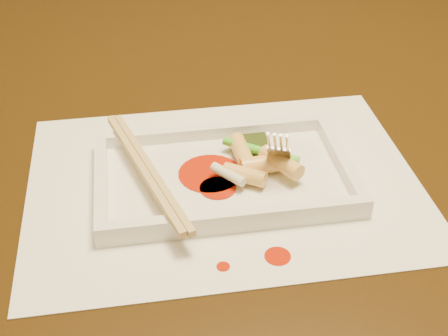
{
  "coord_description": "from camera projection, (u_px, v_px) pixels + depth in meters",
  "views": [
    {
      "loc": [
        -0.16,
        -0.61,
        1.15
      ],
      "look_at": [
        -0.08,
        -0.11,
        0.77
      ],
      "focal_mm": 50.0,
      "sensor_mm": 36.0,
      "label": 1
    }
  ],
  "objects": [
    {
      "name": "table",
      "position": [
        272.0,
        188.0,
        0.8
      ],
      "size": [
        1.4,
        0.9,
        0.75
      ],
      "color": "black",
      "rests_on": "ground"
    },
    {
      "name": "chopstick_a",
      "position": [
        142.0,
        170.0,
        0.62
      ],
      "size": [
        0.07,
        0.21,
        0.01
      ],
      "primitive_type": "cube",
      "rotation": [
        0.0,
        0.0,
        0.29
      ],
      "color": "tan",
      "rests_on": "plate_rim_near"
    },
    {
      "name": "plate_rim_left",
      "position": [
        101.0,
        182.0,
        0.62
      ],
      "size": [
        0.01,
        0.14,
        0.01
      ],
      "primitive_type": "cube",
      "color": "white",
      "rests_on": "plate_base"
    },
    {
      "name": "sauce_blob_1",
      "position": [
        218.0,
        188.0,
        0.62
      ],
      "size": [
        0.04,
        0.04,
        0.0
      ],
      "primitive_type": "cylinder",
      "color": "#B71E05",
      "rests_on": "plate_base"
    },
    {
      "name": "sauce_blob_0",
      "position": [
        210.0,
        173.0,
        0.64
      ],
      "size": [
        0.07,
        0.07,
        0.0
      ],
      "primitive_type": "cylinder",
      "color": "#B71E05",
      "rests_on": "plate_base"
    },
    {
      "name": "sauce_splatter_a",
      "position": [
        278.0,
        256.0,
        0.56
      ],
      "size": [
        0.02,
        0.02,
        0.0
      ],
      "primitive_type": "cylinder",
      "color": "#B71E05",
      "rests_on": "placemat"
    },
    {
      "name": "veg_piece",
      "position": [
        250.0,
        145.0,
        0.67
      ],
      "size": [
        0.04,
        0.03,
        0.01
      ],
      "primitive_type": "cube",
      "rotation": [
        0.0,
        0.0,
        0.02
      ],
      "color": "black",
      "rests_on": "plate_base"
    },
    {
      "name": "placemat",
      "position": [
        224.0,
        183.0,
        0.64
      ],
      "size": [
        0.4,
        0.3,
        0.0
      ],
      "primitive_type": "cube",
      "color": "white",
      "rests_on": "table"
    },
    {
      "name": "plate_rim_right",
      "position": [
        341.0,
        159.0,
        0.65
      ],
      "size": [
        0.01,
        0.14,
        0.01
      ],
      "primitive_type": "cube",
      "color": "white",
      "rests_on": "plate_base"
    },
    {
      "name": "sauce_splatter_b",
      "position": [
        223.0,
        267.0,
        0.55
      ],
      "size": [
        0.01,
        0.01,
        0.0
      ],
      "primitive_type": "cylinder",
      "color": "#B71E05",
      "rests_on": "placemat"
    },
    {
      "name": "scallion_green",
      "position": [
        261.0,
        151.0,
        0.65
      ],
      "size": [
        0.07,
        0.06,
        0.01
      ],
      "primitive_type": "cylinder",
      "rotation": [
        1.57,
        0.0,
        0.96
      ],
      "color": "green",
      "rests_on": "plate_base"
    },
    {
      "name": "plate_base",
      "position": [
        224.0,
        179.0,
        0.64
      ],
      "size": [
        0.26,
        0.16,
        0.01
      ],
      "primitive_type": "cube",
      "color": "white",
      "rests_on": "placemat"
    },
    {
      "name": "scallion_white",
      "position": [
        228.0,
        174.0,
        0.62
      ],
      "size": [
        0.03,
        0.04,
        0.01
      ],
      "primitive_type": "cylinder",
      "rotation": [
        1.57,
        0.0,
        0.68
      ],
      "color": "#EAEACC",
      "rests_on": "plate_base"
    },
    {
      "name": "rice_cake_1",
      "position": [
        241.0,
        152.0,
        0.66
      ],
      "size": [
        0.02,
        0.05,
        0.02
      ],
      "primitive_type": "cylinder",
      "rotation": [
        1.57,
        0.0,
        0.06
      ],
      "color": "#FFD977",
      "rests_on": "plate_base"
    },
    {
      "name": "plate_rim_far",
      "position": [
        213.0,
        131.0,
        0.69
      ],
      "size": [
        0.26,
        0.01,
        0.01
      ],
      "primitive_type": "cube",
      "color": "white",
      "rests_on": "plate_base"
    },
    {
      "name": "rice_cake_3",
      "position": [
        263.0,
        165.0,
        0.64
      ],
      "size": [
        0.05,
        0.02,
        0.02
      ],
      "primitive_type": "cylinder",
      "rotation": [
        1.57,
        0.0,
        1.66
      ],
      "color": "#FFD977",
      "rests_on": "plate_base"
    },
    {
      "name": "plate_rim_near",
      "position": [
        237.0,
        217.0,
        0.58
      ],
      "size": [
        0.26,
        0.01,
        0.01
      ],
      "primitive_type": "cube",
      "color": "white",
      "rests_on": "plate_base"
    },
    {
      "name": "chopstick_b",
      "position": [
        151.0,
        169.0,
        0.62
      ],
      "size": [
        0.07,
        0.21,
        0.01
      ],
      "primitive_type": "cube",
      "rotation": [
        0.0,
        0.0,
        0.29
      ],
      "color": "tan",
      "rests_on": "plate_rim_near"
    },
    {
      "name": "fork",
      "position": [
        291.0,
        99.0,
        0.62
      ],
      "size": [
        0.09,
        0.1,
        0.14
      ],
      "primitive_type": null,
      "color": "silver",
      "rests_on": "plate_base"
    },
    {
      "name": "rice_cake_2",
      "position": [
        281.0,
        162.0,
        0.63
      ],
      "size": [
        0.04,
        0.05,
        0.02
      ],
      "primitive_type": "cylinder",
      "rotation": [
        1.57,
        0.0,
        0.56
      ],
      "color": "#FFD977",
      "rests_on": "plate_base"
    },
    {
      "name": "rice_cake_0",
      "position": [
        245.0,
        175.0,
        0.62
      ],
      "size": [
        0.05,
        0.04,
        0.02
      ],
      "primitive_type": "cylinder",
      "rotation": [
        1.57,
        0.0,
        1.0
      ],
      "color": "#FFD977",
      "rests_on": "plate_base"
    }
  ]
}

